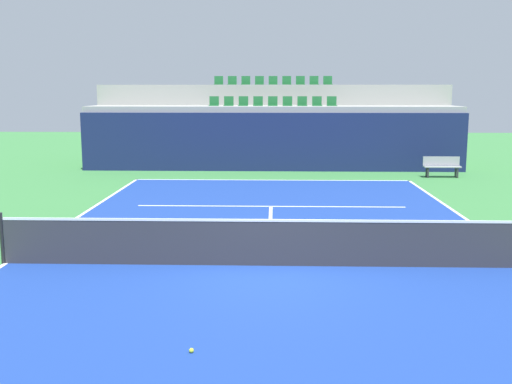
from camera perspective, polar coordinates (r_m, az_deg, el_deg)
ground_plane at (r=12.44m, az=1.21°, el=-7.00°), size 80.00×80.00×0.00m
court_surface at (r=12.44m, az=1.21°, el=-6.98°), size 11.00×24.00×0.01m
baseline_far at (r=24.13m, az=1.51°, el=1.13°), size 11.00×0.10×0.00m
sideline_left at (r=13.62m, az=-22.52°, el=-6.22°), size 0.10×24.00×0.00m
service_line_far at (r=18.66m, az=1.42°, el=-1.36°), size 8.26×0.10×0.00m
centre_service_line at (r=15.53m, az=1.34°, el=-3.60°), size 0.10×6.40×0.00m
back_wall at (r=26.84m, az=1.56°, el=4.73°), size 17.03×0.30×2.58m
stands_tier_lower at (r=28.18m, az=1.58°, el=5.23°), size 17.03×2.40×2.84m
stands_tier_upper at (r=30.54m, az=1.60°, el=6.48°), size 17.03×2.40×3.82m
seating_row_lower at (r=28.20m, az=1.59°, el=8.38°), size 5.89×0.44×0.44m
seating_row_upper at (r=30.60m, az=1.62°, el=10.30°), size 5.89×0.44×0.44m
tennis_net at (r=12.30m, az=1.21°, el=-4.73°), size 11.08×0.08×1.07m
player_bench at (r=26.09m, az=17.13°, el=2.44°), size 1.50×0.40×0.85m
tennis_ball_0 at (r=8.56m, az=-6.11°, el=-14.64°), size 0.07×0.07×0.07m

